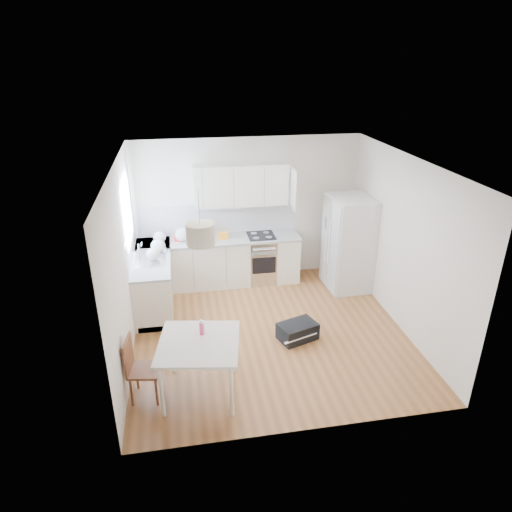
{
  "coord_description": "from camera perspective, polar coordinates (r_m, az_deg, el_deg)",
  "views": [
    {
      "loc": [
        -1.28,
        -5.99,
        4.07
      ],
      "look_at": [
        -0.15,
        0.4,
        1.15
      ],
      "focal_mm": 32.0,
      "sensor_mm": 36.0,
      "label": 1
    }
  ],
  "objects": [
    {
      "name": "counter_back",
      "position": [
        8.44,
        -4.7,
        2.04
      ],
      "size": [
        3.02,
        0.64,
        0.04
      ],
      "primitive_type": "cube",
      "color": "#A2A4A6",
      "rests_on": "cabinets_back"
    },
    {
      "name": "refrigerator",
      "position": [
        8.51,
        11.56,
        1.57
      ],
      "size": [
        0.86,
        0.89,
        1.73
      ],
      "primitive_type": null,
      "rotation": [
        0.0,
        0.0,
        0.03
      ],
      "color": "white",
      "rests_on": "floor"
    },
    {
      "name": "floor",
      "position": [
        7.35,
        1.69,
        -9.42
      ],
      "size": [
        4.2,
        4.2,
        0.0
      ],
      "primitive_type": "plane",
      "color": "brown",
      "rests_on": "ground"
    },
    {
      "name": "sink",
      "position": [
        7.82,
        -13.0,
        -0.24
      ],
      "size": [
        0.5,
        0.8,
        0.16
      ],
      "primitive_type": null,
      "color": "silver",
      "rests_on": "counter_left"
    },
    {
      "name": "range_oven",
      "position": [
        8.72,
        0.63,
        -0.4
      ],
      "size": [
        0.5,
        0.61,
        0.88
      ],
      "primitive_type": null,
      "color": "silver",
      "rests_on": "floor"
    },
    {
      "name": "backsplash_left",
      "position": [
        7.78,
        -15.35,
        1.73
      ],
      "size": [
        0.01,
        1.8,
        0.58
      ],
      "primitive_type": "cube",
      "color": "white",
      "rests_on": "wall_left"
    },
    {
      "name": "gym_bag",
      "position": [
        7.15,
        5.21,
        -9.34
      ],
      "size": [
        0.66,
        0.54,
        0.26
      ],
      "primitive_type": "cube",
      "rotation": [
        0.0,
        0.0,
        0.33
      ],
      "color": "black",
      "rests_on": "floor"
    },
    {
      "name": "snack_yellow",
      "position": [
        8.33,
        -7.0,
        2.22
      ],
      "size": [
        0.2,
        0.17,
        0.12
      ],
      "primitive_type": "cube",
      "rotation": [
        0.0,
        0.0,
        -0.4
      ],
      "color": "yellow",
      "rests_on": "counter_back"
    },
    {
      "name": "window_glassblock",
      "position": [
        7.55,
        -15.77,
        5.38
      ],
      "size": [
        0.02,
        1.0,
        1.0
      ],
      "primitive_type": "cube",
      "color": "#BFE0F9",
      "rests_on": "wall_left"
    },
    {
      "name": "wall_left",
      "position": [
        6.63,
        -16.25,
        -1.05
      ],
      "size": [
        0.0,
        4.2,
        4.2
      ],
      "primitive_type": "plane",
      "rotation": [
        1.57,
        0.0,
        1.57
      ],
      "color": "white",
      "rests_on": "floor"
    },
    {
      "name": "counter_left",
      "position": [
        7.87,
        -12.98,
        -0.19
      ],
      "size": [
        0.64,
        1.82,
        0.04
      ],
      "primitive_type": "cube",
      "color": "#A2A4A6",
      "rests_on": "cabinets_left"
    },
    {
      "name": "drink_bottle",
      "position": [
        5.87,
        -6.8,
        -8.83
      ],
      "size": [
        0.07,
        0.07,
        0.21
      ],
      "primitive_type": "cylinder",
      "rotation": [
        0.0,
        0.0,
        0.26
      ],
      "color": "#F24374",
      "rests_on": "dining_table"
    },
    {
      "name": "grocery_bag_b",
      "position": [
        8.36,
        -9.2,
        2.64
      ],
      "size": [
        0.27,
        0.23,
        0.24
      ],
      "primitive_type": "ellipsoid",
      "color": "white",
      "rests_on": "counter_back"
    },
    {
      "name": "cabinets_left",
      "position": [
        8.07,
        -12.68,
        -3.17
      ],
      "size": [
        0.6,
        1.8,
        0.88
      ],
      "primitive_type": "cube",
      "color": "white",
      "rests_on": "floor"
    },
    {
      "name": "snack_orange",
      "position": [
        8.41,
        -4.12,
        2.57
      ],
      "size": [
        0.18,
        0.11,
        0.12
      ],
      "primitive_type": "cube",
      "rotation": [
        0.0,
        0.0,
        0.01
      ],
      "color": "orange",
      "rests_on": "counter_back"
    },
    {
      "name": "wall_right",
      "position": [
        7.39,
        17.98,
        1.38
      ],
      "size": [
        0.0,
        4.2,
        4.2
      ],
      "primitive_type": "plane",
      "rotation": [
        1.57,
        0.0,
        -1.57
      ],
      "color": "white",
      "rests_on": "floor"
    },
    {
      "name": "pendant_lamp",
      "position": [
        5.2,
        -6.97,
        2.72
      ],
      "size": [
        0.34,
        0.34,
        0.25
      ],
      "primitive_type": "cylinder",
      "rotation": [
        0.0,
        0.0,
        0.06
      ],
      "color": "beige",
      "rests_on": "ceiling"
    },
    {
      "name": "grocery_bag_c",
      "position": [
        8.44,
        -6.42,
        3.15
      ],
      "size": [
        0.31,
        0.27,
        0.28
      ],
      "primitive_type": "ellipsoid",
      "color": "white",
      "rests_on": "counter_back"
    },
    {
      "name": "wall_back",
      "position": [
        8.63,
        -1.02,
        5.82
      ],
      "size": [
        4.2,
        0.0,
        4.2
      ],
      "primitive_type": "plane",
      "rotation": [
        1.57,
        0.0,
        0.0
      ],
      "color": "white",
      "rests_on": "floor"
    },
    {
      "name": "grocery_bag_a",
      "position": [
        8.38,
        -11.97,
        2.32
      ],
      "size": [
        0.23,
        0.19,
        0.2
      ],
      "primitive_type": "ellipsoid",
      "color": "white",
      "rests_on": "counter_back"
    },
    {
      "name": "snack_red",
      "position": [
        8.41,
        -9.62,
        2.27
      ],
      "size": [
        0.18,
        0.12,
        0.12
      ],
      "primitive_type": "cube",
      "rotation": [
        0.0,
        0.0,
        0.07
      ],
      "color": "red",
      "rests_on": "counter_back"
    },
    {
      "name": "dining_chair",
      "position": [
        6.04,
        -13.74,
        -13.54
      ],
      "size": [
        0.42,
        0.42,
        0.88
      ],
      "primitive_type": null,
      "rotation": [
        0.0,
        0.0,
        -0.16
      ],
      "color": "#4B2916",
      "rests_on": "floor"
    },
    {
      "name": "grocery_bag_e",
      "position": [
        7.69,
        -12.75,
        0.24
      ],
      "size": [
        0.23,
        0.19,
        0.21
      ],
      "primitive_type": "ellipsoid",
      "color": "white",
      "rests_on": "counter_left"
    },
    {
      "name": "upper_cabinets",
      "position": [
        8.3,
        -1.9,
        8.86
      ],
      "size": [
        1.7,
        0.32,
        0.75
      ],
      "primitive_type": "cube",
      "color": "white",
      "rests_on": "wall_back"
    },
    {
      "name": "ceiling",
      "position": [
        6.27,
        1.99,
        11.58
      ],
      "size": [
        4.2,
        4.2,
        0.0
      ],
      "primitive_type": "plane",
      "rotation": [
        3.14,
        0.0,
        0.0
      ],
      "color": "white",
      "rests_on": "wall_back"
    },
    {
      "name": "grocery_bag_d",
      "position": [
        7.99,
        -12.14,
        1.27
      ],
      "size": [
        0.25,
        0.21,
        0.22
      ],
      "primitive_type": "ellipsoid",
      "color": "white",
      "rests_on": "counter_back"
    },
    {
      "name": "backsplash_back",
      "position": [
        8.6,
        -4.97,
        4.68
      ],
      "size": [
        3.0,
        0.01,
        0.58
      ],
      "primitive_type": "cube",
      "color": "white",
      "rests_on": "wall_back"
    },
    {
      "name": "cabinets_back",
      "position": [
        8.62,
        -4.6,
        -0.79
      ],
      "size": [
        3.0,
        0.6,
        0.88
      ],
      "primitive_type": "cube",
      "color": "white",
      "rests_on": "floor"
    },
    {
      "name": "dining_table",
      "position": [
        5.84,
        -7.15,
        -11.34
      ],
      "size": [
        1.14,
        1.14,
        0.78
      ],
      "rotation": [
        0.0,
        0.0,
        -0.17
      ],
      "color": "beige",
      "rests_on": "floor"
    }
  ]
}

